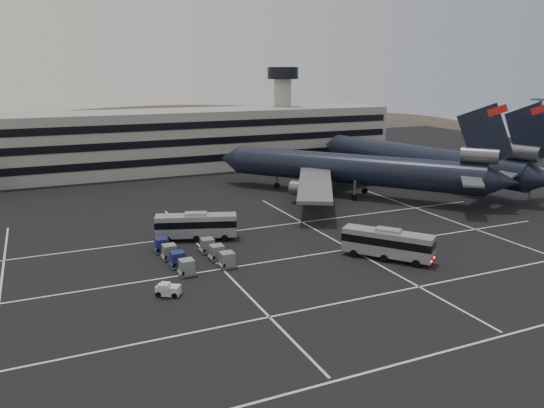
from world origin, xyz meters
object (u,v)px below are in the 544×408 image
Objects in this scene: bus_far at (196,225)px; uld_cluster at (192,254)px; trijet_main at (353,169)px; bus_near at (387,243)px.

bus_far is 0.99× the size of uld_cluster.
uld_cluster is (-2.95, -8.27, -1.24)m from bus_far.
trijet_main is 4.12× the size of uld_cluster.
bus_far is 8.87m from uld_cluster.
trijet_main is 37.26m from bus_far.
bus_far is (-19.62, 17.49, -0.02)m from bus_near.
bus_far is at bearing 70.38° from uld_cluster.
uld_cluster is at bearing 119.77° from bus_near.
bus_near is (-14.83, -31.35, -3.06)m from trijet_main.
trijet_main is 43.67m from uld_cluster.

